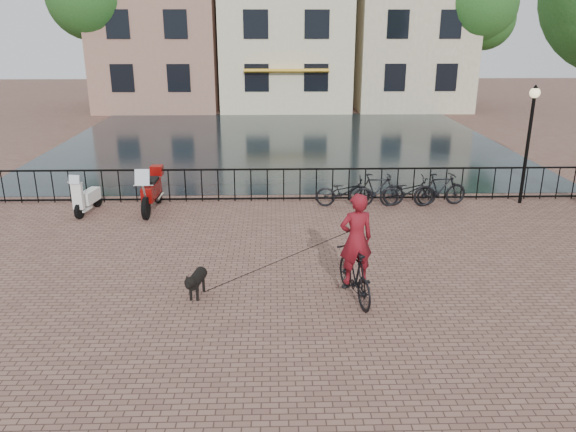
{
  "coord_description": "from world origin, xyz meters",
  "views": [
    {
      "loc": [
        -0.3,
        -8.54,
        5.13
      ],
      "look_at": [
        0.0,
        3.0,
        1.2
      ],
      "focal_mm": 35.0,
      "sensor_mm": 36.0,
      "label": 1
    }
  ],
  "objects_px": {
    "dog": "(197,282)",
    "lamp_post": "(530,125)",
    "cyclist": "(355,253)",
    "motorcycle": "(151,186)",
    "scooter": "(87,191)"
  },
  "relations": [
    {
      "from": "lamp_post",
      "to": "scooter",
      "type": "height_order",
      "value": "lamp_post"
    },
    {
      "from": "motorcycle",
      "to": "scooter",
      "type": "xyz_separation_m",
      "value": [
        -1.8,
        -0.14,
        -0.09
      ]
    },
    {
      "from": "lamp_post",
      "to": "scooter",
      "type": "bearing_deg",
      "value": -177.35
    },
    {
      "from": "cyclist",
      "to": "lamp_post",
      "type": "bearing_deg",
      "value": -145.67
    },
    {
      "from": "lamp_post",
      "to": "dog",
      "type": "bearing_deg",
      "value": -146.53
    },
    {
      "from": "cyclist",
      "to": "dog",
      "type": "relative_size",
      "value": 2.71
    },
    {
      "from": "lamp_post",
      "to": "motorcycle",
      "type": "relative_size",
      "value": 1.65
    },
    {
      "from": "dog",
      "to": "motorcycle",
      "type": "xyz_separation_m",
      "value": [
        -2.0,
        5.53,
        0.44
      ]
    },
    {
      "from": "cyclist",
      "to": "motorcycle",
      "type": "xyz_separation_m",
      "value": [
        -5.11,
        5.73,
        -0.22
      ]
    },
    {
      "from": "dog",
      "to": "motorcycle",
      "type": "distance_m",
      "value": 5.9
    },
    {
      "from": "dog",
      "to": "lamp_post",
      "type": "bearing_deg",
      "value": 44.47
    },
    {
      "from": "scooter",
      "to": "motorcycle",
      "type": "bearing_deg",
      "value": 13.94
    },
    {
      "from": "cyclist",
      "to": "dog",
      "type": "xyz_separation_m",
      "value": [
        -3.11,
        0.2,
        -0.66
      ]
    },
    {
      "from": "dog",
      "to": "scooter",
      "type": "bearing_deg",
      "value": 136.19
    },
    {
      "from": "dog",
      "to": "scooter",
      "type": "relative_size",
      "value": 0.65
    }
  ]
}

